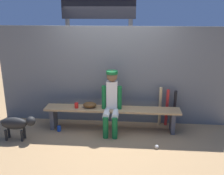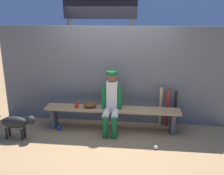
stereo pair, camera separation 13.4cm
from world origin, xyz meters
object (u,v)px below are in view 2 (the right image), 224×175
(scoreboard, at_px, (102,12))
(dog, at_px, (17,123))
(bat_aluminum_red, at_px, (167,108))
(dugout_bench, at_px, (112,113))
(cup_on_bench, at_px, (77,105))
(cup_on_ground, at_px, (59,128))
(bat_aluminum_black, at_px, (175,108))
(player_seated, at_px, (111,100))
(baseball_glove, at_px, (90,105))
(bat_wood_natural, at_px, (161,107))
(baseball, at_px, (156,147))

(scoreboard, bearing_deg, dog, -127.20)
(bat_aluminum_red, relative_size, scoreboard, 0.24)
(dugout_bench, bearing_deg, cup_on_bench, -176.80)
(bat_aluminum_red, xyz_separation_m, cup_on_ground, (-2.26, -0.45, -0.36))
(bat_aluminum_black, distance_m, cup_on_ground, 2.50)
(player_seated, relative_size, scoreboard, 0.37)
(player_seated, height_order, bat_aluminum_red, player_seated)
(baseball_glove, bearing_deg, cup_on_bench, -171.40)
(bat_aluminum_red, bearing_deg, player_seated, -161.33)
(dog, bearing_deg, player_seated, 15.08)
(bat_aluminum_black, bearing_deg, scoreboard, 150.44)
(bat_aluminum_red, relative_size, cup_on_ground, 7.60)
(cup_on_bench, bearing_deg, bat_aluminum_black, 9.99)
(bat_wood_natural, xyz_separation_m, baseball, (-0.14, -1.04, -0.40))
(baseball_glove, bearing_deg, bat_aluminum_red, 9.97)
(cup_on_ground, distance_m, scoreboard, 2.83)
(dugout_bench, relative_size, cup_on_ground, 25.46)
(cup_on_bench, bearing_deg, dog, -152.53)
(scoreboard, bearing_deg, bat_aluminum_red, -33.16)
(baseball_glove, height_order, cup_on_ground, baseball_glove)
(player_seated, xyz_separation_m, baseball, (0.89, -0.60, -0.66))
(player_seated, distance_m, baseball, 1.26)
(baseball_glove, height_order, cup_on_bench, baseball_glove)
(bat_wood_natural, distance_m, baseball, 1.12)
(dugout_bench, relative_size, baseball_glove, 10.00)
(player_seated, relative_size, bat_wood_natural, 1.47)
(bat_aluminum_red, height_order, cup_on_bench, bat_aluminum_red)
(bat_wood_natural, xyz_separation_m, scoreboard, (-1.39, 0.96, 1.94))
(dugout_bench, distance_m, bat_aluminum_black, 1.36)
(cup_on_ground, relative_size, dog, 0.13)
(dugout_bench, distance_m, bat_aluminum_red, 1.19)
(bat_wood_natural, relative_size, cup_on_ground, 7.89)
(scoreboard, bearing_deg, dugout_bench, -73.96)
(bat_aluminum_red, xyz_separation_m, baseball, (-0.28, -1.00, -0.38))
(bat_wood_natural, distance_m, cup_on_bench, 1.79)
(dugout_bench, height_order, bat_wood_natural, bat_wood_natural)
(baseball, distance_m, cup_on_bench, 1.82)
(baseball, relative_size, cup_on_bench, 0.67)
(baseball, distance_m, scoreboard, 3.32)
(baseball_glove, relative_size, scoreboard, 0.08)
(baseball_glove, bearing_deg, bat_wood_natural, 12.49)
(dog, bearing_deg, bat_aluminum_black, 16.30)
(baseball_glove, height_order, bat_aluminum_black, bat_aluminum_black)
(player_seated, bearing_deg, cup_on_bench, 174.83)
(dog, bearing_deg, cup_on_ground, 31.24)
(cup_on_bench, xyz_separation_m, scoreboard, (0.37, 1.32, 1.84))
(dugout_bench, distance_m, player_seated, 0.33)
(bat_aluminum_red, bearing_deg, cup_on_ground, -168.63)
(baseball_glove, bearing_deg, dugout_bench, 0.00)
(scoreboard, bearing_deg, bat_aluminum_black, -29.56)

